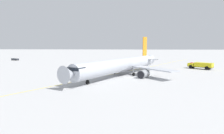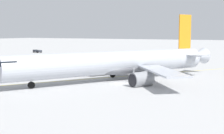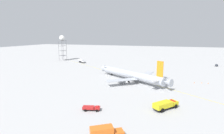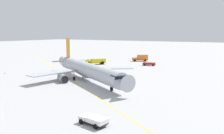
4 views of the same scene
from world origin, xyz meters
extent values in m
plane|color=#B2B2B2|center=(0.00, 0.00, 0.00)|extent=(600.00, 600.00, 0.00)
cylinder|color=#B2B7C1|center=(-2.32, 1.61, 3.28)|extent=(23.40, 36.27, 4.09)
cone|color=#B2B7C1|center=(-12.85, -16.53, 3.28)|extent=(4.87, 4.55, 3.89)
cone|color=#B2B7C1|center=(8.36, 20.02, 3.58)|extent=(5.02, 5.21, 3.48)
cube|color=black|center=(-11.75, -14.63, 4.20)|extent=(4.21, 3.82, 0.70)
ellipsoid|color=slate|center=(-1.33, 3.32, 2.15)|extent=(10.33, 14.16, 2.25)
cube|color=orange|center=(6.42, 16.67, 8.79)|extent=(1.81, 2.89, 6.94)
cube|color=#B2B7C1|center=(9.29, 15.00, 4.10)|extent=(5.63, 4.76, 0.20)
cube|color=#B2B7C1|center=(3.55, 18.33, 4.10)|extent=(5.63, 4.76, 0.20)
cube|color=#B2B7C1|center=(7.44, -0.38, 2.56)|extent=(12.09, 14.01, 0.28)
cube|color=#B2B7C1|center=(-8.89, 9.10, 2.56)|extent=(15.18, 5.87, 0.28)
cylinder|color=gray|center=(4.32, -1.33, 1.10)|extent=(3.87, 4.28, 2.42)
cylinder|color=black|center=(3.41, -2.90, 1.10)|extent=(1.86, 1.16, 2.06)
cylinder|color=gray|center=(-8.17, 5.92, 1.10)|extent=(3.87, 4.28, 2.42)
cylinder|color=black|center=(-9.08, 4.35, 1.10)|extent=(1.86, 1.16, 2.06)
cylinder|color=#9EA0A5|center=(-9.87, -11.39, 1.56)|extent=(0.20, 0.20, 2.01)
cylinder|color=black|center=(-9.87, -11.39, 0.55)|extent=(0.81, 1.10, 1.10)
cylinder|color=#9EA0A5|center=(1.65, 1.59, 1.56)|extent=(0.20, 0.20, 2.01)
cylinder|color=black|center=(1.65, 1.59, 0.55)|extent=(0.81, 1.10, 1.10)
cylinder|color=#9EA0A5|center=(-4.31, 5.05, 1.56)|extent=(0.20, 0.20, 2.01)
cylinder|color=black|center=(-4.31, 5.05, 0.55)|extent=(0.81, 1.10, 1.10)
cube|color=#232326|center=(-47.02, -51.55, 0.65)|extent=(6.24, 8.12, 0.20)
cube|color=silver|center=(-45.51, -49.12, 1.30)|extent=(3.56, 3.46, 1.10)
cube|color=black|center=(-44.93, -48.18, 1.47)|extent=(1.97, 1.26, 0.62)
cylinder|color=silver|center=(-47.71, -52.66, 1.81)|extent=(4.72, 5.82, 2.12)
cylinder|color=black|center=(-46.66, -48.42, 0.55)|extent=(0.82, 1.08, 1.10)
cylinder|color=black|center=(-44.38, -49.85, 0.55)|extent=(0.82, 1.08, 1.10)
cylinder|color=black|center=(-49.54, -53.05, 0.55)|extent=(0.82, 1.08, 1.10)
cylinder|color=black|center=(-47.25, -54.47, 0.55)|extent=(0.82, 1.08, 1.10)
cube|color=#232326|center=(28.31, 20.28, 0.80)|extent=(8.41, 7.62, 0.20)
cube|color=yellow|center=(25.79, 22.41, 1.50)|extent=(3.63, 3.68, 1.20)
cube|color=black|center=(24.94, 23.12, 1.68)|extent=(1.57, 1.84, 0.67)
cube|color=yellow|center=(29.30, 19.45, 1.70)|extent=(6.69, 6.26, 1.60)
cube|color=red|center=(25.79, 22.41, 2.20)|extent=(1.72, 1.88, 0.16)
cylinder|color=black|center=(25.00, 21.25, 0.70)|extent=(1.25, 1.12, 1.40)
cylinder|color=black|center=(26.80, 23.38, 0.70)|extent=(1.25, 1.12, 1.40)
cylinder|color=black|center=(29.61, 17.36, 0.70)|extent=(1.25, 1.12, 1.40)
cylinder|color=black|center=(31.41, 19.49, 0.70)|extent=(1.25, 1.12, 1.40)
cube|color=#232326|center=(37.10, -1.68, 0.48)|extent=(3.05, 5.65, 0.20)
cube|color=red|center=(36.60, 0.15, 0.91)|extent=(2.32, 2.09, 0.65)
cube|color=black|center=(36.40, 0.83, 1.00)|extent=(1.60, 0.52, 0.36)
cube|color=red|center=(37.35, -2.55, 0.93)|extent=(2.85, 3.98, 0.70)
cube|color=red|center=(36.60, 0.15, 1.33)|extent=(1.48, 0.95, 0.16)
cylinder|color=black|center=(35.65, -0.12, 0.38)|extent=(0.47, 0.81, 0.76)
cylinder|color=black|center=(37.54, 0.41, 0.38)|extent=(0.47, 0.81, 0.76)
cylinder|color=black|center=(36.63, -3.60, 0.38)|extent=(0.47, 0.81, 0.76)
cylinder|color=black|center=(38.51, -3.08, 0.38)|extent=(0.47, 0.81, 0.76)
cube|color=#232326|center=(-66.14, 53.97, 0.42)|extent=(4.63, 2.47, 0.20)
cube|color=#2D333D|center=(-67.64, 54.35, 0.87)|extent=(1.70, 1.94, 0.70)
cube|color=black|center=(-68.19, 54.49, 0.97)|extent=(0.42, 1.37, 0.39)
cube|color=#2D333D|center=(-65.40, 53.78, 0.82)|extent=(3.22, 2.33, 0.60)
cylinder|color=black|center=(-67.85, 53.55, 0.32)|extent=(0.69, 0.43, 0.64)
cylinder|color=black|center=(-67.43, 55.16, 0.32)|extent=(0.69, 0.43, 0.64)
cylinder|color=black|center=(-64.98, 52.81, 0.32)|extent=(0.69, 0.43, 0.64)
cylinder|color=black|center=(-64.57, 54.42, 0.32)|extent=(0.69, 0.43, 0.64)
cube|color=orange|center=(48.18, 10.63, 1.20)|extent=(3.25, 3.23, 1.00)
cube|color=black|center=(47.58, 11.49, 1.35)|extent=(1.69, 1.19, 0.56)
cube|color=orange|center=(50.39, 7.40, 1.90)|extent=(4.87, 5.58, 2.40)
cylinder|color=black|center=(47.20, 9.96, 0.50)|extent=(0.80, 0.98, 1.00)
cube|color=#232326|center=(-29.57, -20.08, 0.50)|extent=(2.55, 4.94, 0.20)
cube|color=white|center=(-29.31, -18.45, 0.88)|extent=(2.35, 1.74, 0.55)
cube|color=black|center=(-29.21, -17.85, 0.96)|extent=(1.80, 0.36, 0.31)
cube|color=white|center=(-29.69, -20.88, 0.95)|extent=(2.61, 3.40, 0.70)
cylinder|color=black|center=(-30.37, -18.28, 0.40)|extent=(0.40, 0.83, 0.80)
cylinder|color=black|center=(-28.25, -18.62, 0.40)|extent=(0.40, 0.83, 0.80)
cylinder|color=black|center=(-30.87, -21.40, 0.40)|extent=(0.40, 0.83, 0.80)
cylinder|color=black|center=(-28.74, -21.74, 0.40)|extent=(0.40, 0.83, 0.80)
cylinder|color=slate|center=(-51.33, -73.05, 9.03)|extent=(0.24, 0.24, 18.07)
cylinder|color=slate|center=(-56.37, -73.05, 9.03)|extent=(0.24, 0.24, 18.07)
cylinder|color=slate|center=(-56.37, -78.08, 9.03)|extent=(0.24, 0.24, 18.07)
cylinder|color=slate|center=(-51.33, -78.08, 9.03)|extent=(0.24, 0.24, 18.07)
cube|color=slate|center=(-53.85, -75.56, 4.52)|extent=(5.23, 5.23, 0.16)
cube|color=slate|center=(-53.85, -75.56, 9.03)|extent=(5.23, 5.23, 0.16)
cube|color=slate|center=(-53.85, -75.56, 13.55)|extent=(5.23, 5.23, 0.16)
cube|color=slate|center=(-53.85, -75.56, 18.22)|extent=(5.83, 5.83, 0.30)
sphere|color=white|center=(-53.85, -75.56, 20.80)|extent=(4.86, 4.86, 4.86)
cube|color=yellow|center=(-7.12, 1.75, 0.00)|extent=(93.70, 138.85, 0.01)
cone|color=orange|center=(-8.21, 32.48, 0.28)|extent=(0.36, 0.36, 0.55)
cylinder|color=white|center=(-8.21, 32.48, 0.30)|extent=(0.22, 0.22, 0.06)
cone|color=orange|center=(-8.87, 35.94, 0.28)|extent=(0.36, 0.36, 0.55)
cylinder|color=white|center=(-8.87, 35.94, 0.30)|extent=(0.22, 0.22, 0.06)
cone|color=orange|center=(-9.43, 38.84, 0.28)|extent=(0.36, 0.36, 0.55)
cylinder|color=white|center=(-9.43, 38.84, 0.30)|extent=(0.22, 0.22, 0.06)
camera|label=1|loc=(-1.11, -55.88, 9.54)|focal=30.77mm
camera|label=2|loc=(23.60, -47.72, 8.75)|focal=50.23mm
camera|label=3|loc=(82.89, 21.22, 23.25)|focal=27.63mm
camera|label=4|loc=(-58.55, -41.03, 14.23)|focal=38.56mm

